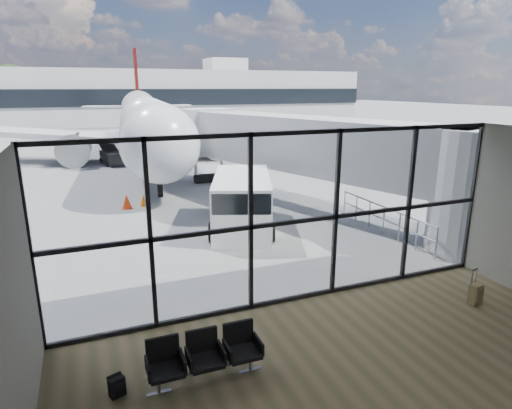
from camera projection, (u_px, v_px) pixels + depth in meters
ground at (132, 138)px, 47.26m from camera, size 220.00×220.00×0.00m
lounge_shell at (439, 283)px, 6.42m from camera, size 12.02×8.01×4.51m
glass_curtain_wall at (295, 220)px, 10.82m from camera, size 12.10×0.12×4.50m
jet_bridge at (323, 151)px, 18.77m from camera, size 8.00×16.50×4.33m
apron_railing at (384, 216)px, 16.36m from camera, size 0.06×5.46×1.11m
far_terminal at (110, 95)px, 65.62m from camera, size 80.00×12.20×11.00m
tree_5 at (12, 84)px, 69.04m from camera, size 6.27×6.27×9.03m
seating_row at (204, 353)px, 8.23m from camera, size 2.22×0.62×0.98m
backpack at (117, 387)px, 7.83m from camera, size 0.32×0.32×0.41m
suitcase at (476, 294)px, 11.15m from camera, size 0.39×0.31×0.95m
airliner at (145, 120)px, 34.52m from camera, size 31.96×37.11×9.56m
service_van at (242, 202)px, 16.85m from camera, size 3.71×5.36×2.14m
belt_loader at (113, 157)px, 31.38m from camera, size 1.90×3.68×1.62m
traffic_cone_a at (127, 202)px, 19.98m from camera, size 0.47×0.47×0.67m
traffic_cone_b at (144, 200)px, 20.43m from camera, size 0.38×0.38×0.55m
traffic_cone_c at (222, 188)px, 22.99m from camera, size 0.39×0.39×0.55m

